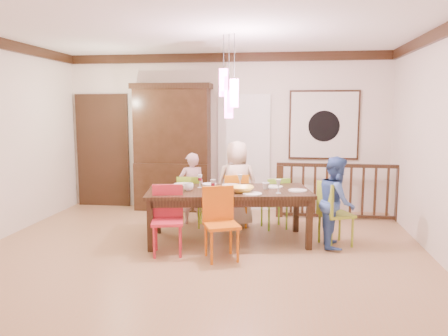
# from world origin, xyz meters

# --- Properties ---
(floor) EXTENTS (6.00, 6.00, 0.00)m
(floor) POSITION_xyz_m (0.00, 0.00, 0.00)
(floor) COLOR #AA7D52
(floor) RESTS_ON ground
(ceiling) EXTENTS (6.00, 6.00, 0.00)m
(ceiling) POSITION_xyz_m (0.00, 0.00, 2.90)
(ceiling) COLOR white
(ceiling) RESTS_ON wall_back
(wall_back) EXTENTS (6.00, 0.00, 6.00)m
(wall_back) POSITION_xyz_m (0.00, 2.50, 1.45)
(wall_back) COLOR beige
(wall_back) RESTS_ON floor
(wall_right) EXTENTS (0.00, 5.00, 5.00)m
(wall_right) POSITION_xyz_m (3.00, 0.00, 1.45)
(wall_right) COLOR beige
(wall_right) RESTS_ON floor
(crown_molding) EXTENTS (6.00, 5.00, 0.16)m
(crown_molding) POSITION_xyz_m (0.00, 0.00, 2.82)
(crown_molding) COLOR black
(crown_molding) RESTS_ON wall_back
(panel_door) EXTENTS (1.04, 0.07, 2.24)m
(panel_door) POSITION_xyz_m (-2.40, 2.45, 1.05)
(panel_door) COLOR black
(panel_door) RESTS_ON wall_back
(white_doorway) EXTENTS (0.97, 0.05, 2.22)m
(white_doorway) POSITION_xyz_m (0.35, 2.46, 1.05)
(white_doorway) COLOR silver
(white_doorway) RESTS_ON wall_back
(painting) EXTENTS (1.25, 0.06, 1.25)m
(painting) POSITION_xyz_m (1.80, 2.46, 1.60)
(painting) COLOR black
(painting) RESTS_ON wall_back
(pendant_cluster) EXTENTS (0.27, 0.21, 1.14)m
(pendant_cluster) POSITION_xyz_m (0.31, 0.43, 2.11)
(pendant_cluster) COLOR #FF4CB9
(pendant_cluster) RESTS_ON ceiling
(dining_table) EXTENTS (2.43, 1.41, 0.75)m
(dining_table) POSITION_xyz_m (0.31, 0.43, 0.67)
(dining_table) COLOR black
(dining_table) RESTS_ON floor
(chair_far_left) EXTENTS (0.40, 0.40, 0.83)m
(chair_far_left) POSITION_xyz_m (-0.40, 1.14, 0.48)
(chair_far_left) COLOR #86B222
(chair_far_left) RESTS_ON floor
(chair_far_mid) EXTENTS (0.50, 0.50, 0.86)m
(chair_far_mid) POSITION_xyz_m (0.30, 1.23, 0.49)
(chair_far_mid) COLOR orange
(chair_far_mid) RESTS_ON floor
(chair_far_right) EXTENTS (0.49, 0.49, 0.82)m
(chair_far_right) POSITION_xyz_m (0.95, 1.20, 0.47)
(chair_far_right) COLOR #7EC131
(chair_far_right) RESTS_ON floor
(chair_near_left) EXTENTS (0.48, 0.48, 0.89)m
(chair_near_left) POSITION_xyz_m (-0.41, -0.25, 0.51)
(chair_near_left) COLOR red
(chair_near_left) RESTS_ON floor
(chair_near_mid) EXTENTS (0.53, 0.53, 0.91)m
(chair_near_mid) POSITION_xyz_m (0.32, -0.35, 0.52)
(chair_near_mid) COLOR #CC5B0C
(chair_near_mid) RESTS_ON floor
(chair_end_right) EXTENTS (0.53, 0.53, 0.89)m
(chair_end_right) POSITION_xyz_m (1.82, 0.43, 0.51)
(chair_end_right) COLOR #8AA125
(chair_end_right) RESTS_ON floor
(china_hutch) EXTENTS (1.49, 0.46, 2.35)m
(china_hutch) POSITION_xyz_m (-0.98, 2.30, 1.18)
(china_hutch) COLOR black
(china_hutch) RESTS_ON floor
(balustrade) EXTENTS (2.14, 0.13, 0.96)m
(balustrade) POSITION_xyz_m (2.04, 1.95, 0.50)
(balustrade) COLOR black
(balustrade) RESTS_ON floor
(person_far_left) EXTENTS (0.50, 0.41, 1.18)m
(person_far_left) POSITION_xyz_m (-0.41, 1.32, 0.59)
(person_far_left) COLOR beige
(person_far_left) RESTS_ON floor
(person_far_mid) EXTENTS (0.78, 0.63, 1.39)m
(person_far_mid) POSITION_xyz_m (0.35, 1.24, 0.70)
(person_far_mid) COLOR beige
(person_far_mid) RESTS_ON floor
(person_end_right) EXTENTS (0.49, 0.62, 1.25)m
(person_end_right) POSITION_xyz_m (1.80, 0.37, 0.63)
(person_end_right) COLOR #3C5EA8
(person_end_right) RESTS_ON floor
(serving_bowl) EXTENTS (0.38, 0.38, 0.08)m
(serving_bowl) POSITION_xyz_m (0.52, 0.27, 0.79)
(serving_bowl) COLOR yellow
(serving_bowl) RESTS_ON dining_table
(small_bowl) EXTENTS (0.28, 0.28, 0.07)m
(small_bowl) POSITION_xyz_m (0.02, 0.52, 0.78)
(small_bowl) COLOR white
(small_bowl) RESTS_ON dining_table
(cup_left) EXTENTS (0.15, 0.15, 0.11)m
(cup_left) POSITION_xyz_m (-0.24, 0.27, 0.80)
(cup_left) COLOR silver
(cup_left) RESTS_ON dining_table
(cup_right) EXTENTS (0.11, 0.11, 0.10)m
(cup_right) POSITION_xyz_m (0.83, 0.53, 0.80)
(cup_right) COLOR silver
(cup_right) RESTS_ON dining_table
(plate_far_left) EXTENTS (0.26, 0.26, 0.01)m
(plate_far_left) POSITION_xyz_m (-0.43, 0.76, 0.76)
(plate_far_left) COLOR white
(plate_far_left) RESTS_ON dining_table
(plate_far_mid) EXTENTS (0.26, 0.26, 0.01)m
(plate_far_mid) POSITION_xyz_m (0.30, 0.76, 0.76)
(plate_far_mid) COLOR white
(plate_far_mid) RESTS_ON dining_table
(plate_far_right) EXTENTS (0.26, 0.26, 0.01)m
(plate_far_right) POSITION_xyz_m (0.95, 0.72, 0.76)
(plate_far_right) COLOR white
(plate_far_right) RESTS_ON dining_table
(plate_near_left) EXTENTS (0.26, 0.26, 0.01)m
(plate_near_left) POSITION_xyz_m (-0.43, 0.12, 0.76)
(plate_near_left) COLOR white
(plate_near_left) RESTS_ON dining_table
(plate_near_mid) EXTENTS (0.26, 0.26, 0.01)m
(plate_near_mid) POSITION_xyz_m (0.67, 0.13, 0.76)
(plate_near_mid) COLOR white
(plate_near_mid) RESTS_ON dining_table
(plate_end_right) EXTENTS (0.26, 0.26, 0.01)m
(plate_end_right) POSITION_xyz_m (1.28, 0.46, 0.76)
(plate_end_right) COLOR white
(plate_end_right) RESTS_ON dining_table
(wine_glass_a) EXTENTS (0.08, 0.08, 0.19)m
(wine_glass_a) POSITION_xyz_m (-0.12, 0.54, 0.84)
(wine_glass_a) COLOR #590C19
(wine_glass_a) RESTS_ON dining_table
(wine_glass_b) EXTENTS (0.08, 0.08, 0.19)m
(wine_glass_b) POSITION_xyz_m (0.45, 0.64, 0.84)
(wine_glass_b) COLOR silver
(wine_glass_b) RESTS_ON dining_table
(wine_glass_c) EXTENTS (0.08, 0.08, 0.19)m
(wine_glass_c) POSITION_xyz_m (0.13, 0.12, 0.84)
(wine_glass_c) COLOR #590C19
(wine_glass_c) RESTS_ON dining_table
(wine_glass_d) EXTENTS (0.08, 0.08, 0.19)m
(wine_glass_d) POSITION_xyz_m (1.01, 0.25, 0.84)
(wine_glass_d) COLOR silver
(wine_glass_d) RESTS_ON dining_table
(napkin) EXTENTS (0.18, 0.14, 0.01)m
(napkin) POSITION_xyz_m (0.31, 0.05, 0.76)
(napkin) COLOR #D83359
(napkin) RESTS_ON dining_table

